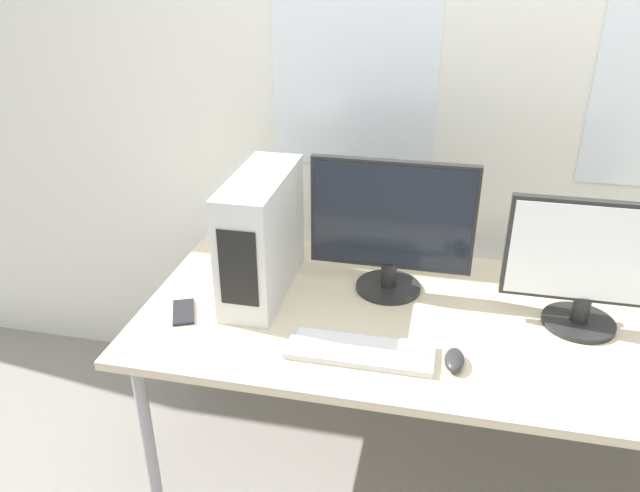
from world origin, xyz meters
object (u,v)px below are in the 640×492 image
Objects in this scene: pc_tower at (262,235)px; cell_phone at (184,312)px; keyboard at (360,350)px; mouse at (454,360)px; monitor_main at (392,226)px; monitor_right_near at (591,264)px.

cell_phone is at bearing -136.09° from pc_tower.
keyboard is 0.27m from mouse.
mouse is at bearing -58.56° from monitor_main.
mouse is (0.23, -0.38, -0.22)m from monitor_main.
keyboard is at bearing -37.60° from pc_tower.
monitor_right_near is at bearing 24.59° from keyboard.
keyboard is (-0.64, -0.29, -0.20)m from monitor_right_near.
cell_phone is (-0.62, -0.29, -0.23)m from monitor_main.
pc_tower is 0.73m from mouse.
monitor_right_near is 0.51m from mouse.
mouse is (0.27, 0.00, 0.01)m from keyboard.
monitor_right_near is at bearing 0.07° from pc_tower.
pc_tower is at bearing 155.97° from mouse.
pc_tower is at bearing -179.93° from monitor_right_near.
monitor_main is 0.49m from mouse.
mouse is 0.85m from cell_phone.
keyboard is (-0.04, -0.38, -0.23)m from monitor_main.
monitor_main reaches higher than pc_tower.
pc_tower is at bearing 142.40° from keyboard.
monitor_main is (0.41, 0.09, 0.03)m from pc_tower.
keyboard is (0.38, -0.29, -0.19)m from pc_tower.
pc_tower reaches higher than keyboard.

